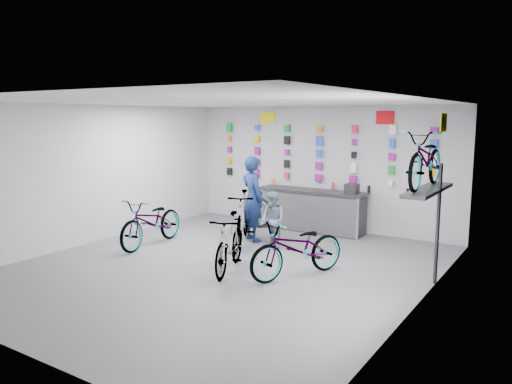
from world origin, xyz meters
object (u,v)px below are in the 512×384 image
Objects in this scene: bike_left at (152,222)px; bike_right at (298,248)px; bike_service at (243,217)px; customer at (272,220)px; counter at (311,211)px; clerk at (253,199)px; bike_center at (229,243)px.

bike_left is 3.63m from bike_right.
bike_right is 1.03× the size of bike_service.
bike_left is at bearing -126.22° from customer.
counter is 1.36× the size of bike_left.
clerk is at bearing 38.12° from bike_left.
customer is at bearing -178.46° from clerk.
clerk reaches higher than bike_service.
clerk reaches higher than bike_center.
bike_left reaches higher than counter.
customer reaches higher than counter.
customer reaches higher than bike_right.
bike_service is at bearing 170.13° from bike_right.
counter is 1.74m from clerk.
counter is 3.58m from bike_right.
bike_left is 1.14× the size of bike_center.
customer is at bearing -34.66° from bike_service.
bike_right is at bearing -61.84° from bike_service.
bike_service is at bearing -111.35° from counter.
clerk is (1.55, 1.57, 0.42)m from bike_left.
bike_right is (1.41, -3.29, 0.02)m from counter.
clerk is (-0.66, -1.55, 0.46)m from counter.
clerk is at bearing 50.29° from bike_service.
bike_service is at bearing -159.72° from customer.
bike_service is 0.49m from clerk.
counter is at bearing 137.24° from bike_right.
counter is at bearing 40.76° from bike_service.
bike_center is at bearing -89.97° from bike_service.
bike_left reaches higher than bike_right.
customer reaches higher than bike_center.
bike_left is (-2.22, -3.11, 0.04)m from counter.
bike_left is 1.64× the size of customer.
counter is at bearing 47.44° from bike_left.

